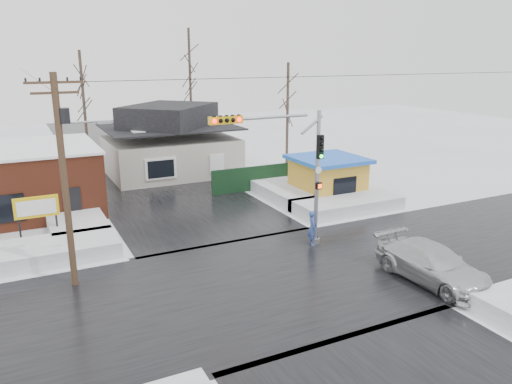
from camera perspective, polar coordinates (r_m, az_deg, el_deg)
name	(u,v)px	position (r m, az deg, el deg)	size (l,w,h in m)	color
ground	(275,280)	(22.42, 2.23, -10.05)	(120.00, 120.00, 0.00)	white
road_ns	(275,280)	(22.42, 2.23, -10.02)	(10.00, 120.00, 0.02)	black
road_ew	(275,280)	(22.42, 2.23, -10.02)	(120.00, 10.00, 0.02)	black
snowbank_nw	(43,252)	(26.42, -23.12, -6.34)	(7.00, 3.00, 0.80)	white
snowbank_ne	(347,204)	(32.39, 10.35, -1.39)	(7.00, 3.00, 0.80)	white
snowbank_nside_w	(74,217)	(31.26, -20.12, -2.72)	(3.00, 8.00, 0.80)	white
snowbank_nside_e	(281,190)	(35.36, 2.93, 0.28)	(3.00, 8.00, 0.80)	white
traffic_signal	(291,162)	(24.56, 4.03, 3.41)	(6.05, 0.68, 7.00)	gray
utility_pole	(65,170)	(21.79, -20.99, 2.40)	(3.15, 0.44, 9.00)	#382619
marquee_sign	(36,208)	(28.31, -23.80, -1.73)	(2.20, 0.21, 2.55)	black
house	(170,142)	(42.02, -9.79, 5.62)	(10.40, 8.40, 5.76)	beige
kiosk	(327,177)	(34.73, 8.17, 1.68)	(4.60, 4.60, 2.88)	gold
fence	(262,177)	(36.71, 0.73, 1.68)	(8.00, 0.12, 1.80)	black
tree_far_left	(81,76)	(44.14, -19.33, 12.43)	(3.00, 3.00, 10.00)	#332821
tree_far_mid	(189,55)	(48.37, -7.63, 15.22)	(3.00, 3.00, 12.00)	#332821
tree_far_right	(288,84)	(43.62, 3.67, 12.17)	(3.00, 3.00, 9.00)	#332821
pedestrian	(312,228)	(26.17, 6.43, -4.12)	(0.67, 0.44, 1.85)	#38529D
car	(432,264)	(23.28, 19.49, -7.80)	(2.26, 5.57, 1.62)	silver
shopping_bag	(315,240)	(26.67, 6.81, -5.46)	(0.28, 0.12, 0.35)	black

